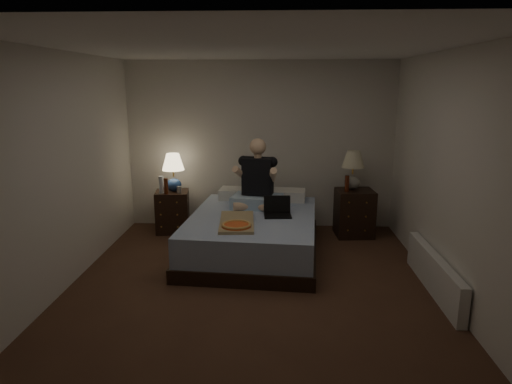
{
  "coord_description": "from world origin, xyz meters",
  "views": [
    {
      "loc": [
        0.25,
        -4.59,
        2.15
      ],
      "look_at": [
        0.0,
        0.9,
        0.85
      ],
      "focal_mm": 32.0,
      "sensor_mm": 36.0,
      "label": 1
    }
  ],
  "objects_px": {
    "bed": "(253,234)",
    "nightstand_right": "(354,213)",
    "lamp_left": "(173,173)",
    "soda_can": "(179,190)",
    "nightstand_left": "(173,211)",
    "laptop": "(278,207)",
    "person": "(257,173)",
    "beer_bottle_right": "(347,183)",
    "lamp_right": "(353,170)",
    "pizza_box": "(236,226)",
    "water_bottle": "(161,185)",
    "radiator": "(434,274)",
    "beer_bottle_left": "(166,186)"
  },
  "relations": [
    {
      "from": "bed",
      "to": "pizza_box",
      "type": "relative_size",
      "value": 2.75
    },
    {
      "from": "beer_bottle_right",
      "to": "pizza_box",
      "type": "distance_m",
      "value": 1.98
    },
    {
      "from": "pizza_box",
      "to": "radiator",
      "type": "bearing_deg",
      "value": -14.93
    },
    {
      "from": "nightstand_right",
      "to": "soda_can",
      "type": "distance_m",
      "value": 2.56
    },
    {
      "from": "lamp_left",
      "to": "soda_can",
      "type": "bearing_deg",
      "value": -49.64
    },
    {
      "from": "nightstand_right",
      "to": "beer_bottle_right",
      "type": "relative_size",
      "value": 2.93
    },
    {
      "from": "nightstand_left",
      "to": "water_bottle",
      "type": "relative_size",
      "value": 2.45
    },
    {
      "from": "pizza_box",
      "to": "radiator",
      "type": "xyz_separation_m",
      "value": [
        2.13,
        -0.42,
        -0.36
      ]
    },
    {
      "from": "bed",
      "to": "person",
      "type": "bearing_deg",
      "value": 89.66
    },
    {
      "from": "lamp_right",
      "to": "pizza_box",
      "type": "height_order",
      "value": "lamp_right"
    },
    {
      "from": "water_bottle",
      "to": "pizza_box",
      "type": "distance_m",
      "value": 1.82
    },
    {
      "from": "bed",
      "to": "laptop",
      "type": "distance_m",
      "value": 0.5
    },
    {
      "from": "bed",
      "to": "person",
      "type": "relative_size",
      "value": 2.25
    },
    {
      "from": "bed",
      "to": "nightstand_right",
      "type": "xyz_separation_m",
      "value": [
        1.43,
        0.81,
        0.08
      ]
    },
    {
      "from": "nightstand_right",
      "to": "pizza_box",
      "type": "height_order",
      "value": "nightstand_right"
    },
    {
      "from": "pizza_box",
      "to": "beer_bottle_right",
      "type": "bearing_deg",
      "value": 38.77
    },
    {
      "from": "lamp_left",
      "to": "soda_can",
      "type": "relative_size",
      "value": 5.6
    },
    {
      "from": "bed",
      "to": "beer_bottle_left",
      "type": "height_order",
      "value": "beer_bottle_left"
    },
    {
      "from": "soda_can",
      "to": "beer_bottle_right",
      "type": "height_order",
      "value": "beer_bottle_right"
    },
    {
      "from": "water_bottle",
      "to": "laptop",
      "type": "xyz_separation_m",
      "value": [
        1.68,
        -0.81,
        -0.1
      ]
    },
    {
      "from": "lamp_right",
      "to": "water_bottle",
      "type": "relative_size",
      "value": 2.24
    },
    {
      "from": "pizza_box",
      "to": "water_bottle",
      "type": "bearing_deg",
      "value": 127.89
    },
    {
      "from": "soda_can",
      "to": "person",
      "type": "relative_size",
      "value": 0.11
    },
    {
      "from": "nightstand_right",
      "to": "beer_bottle_right",
      "type": "distance_m",
      "value": 0.48
    },
    {
      "from": "beer_bottle_left",
      "to": "radiator",
      "type": "relative_size",
      "value": 0.14
    },
    {
      "from": "bed",
      "to": "soda_can",
      "type": "bearing_deg",
      "value": 149.9
    },
    {
      "from": "lamp_right",
      "to": "pizza_box",
      "type": "distance_m",
      "value": 2.18
    },
    {
      "from": "lamp_right",
      "to": "nightstand_right",
      "type": "bearing_deg",
      "value": -61.52
    },
    {
      "from": "lamp_right",
      "to": "beer_bottle_right",
      "type": "distance_m",
      "value": 0.24
    },
    {
      "from": "nightstand_left",
      "to": "pizza_box",
      "type": "height_order",
      "value": "nightstand_left"
    },
    {
      "from": "bed",
      "to": "laptop",
      "type": "height_order",
      "value": "laptop"
    },
    {
      "from": "nightstand_left",
      "to": "laptop",
      "type": "distance_m",
      "value": 1.84
    },
    {
      "from": "water_bottle",
      "to": "beer_bottle_left",
      "type": "relative_size",
      "value": 1.09
    },
    {
      "from": "radiator",
      "to": "water_bottle",
      "type": "bearing_deg",
      "value": 151.94
    },
    {
      "from": "soda_can",
      "to": "water_bottle",
      "type": "bearing_deg",
      "value": -176.71
    },
    {
      "from": "laptop",
      "to": "lamp_right",
      "type": "bearing_deg",
      "value": 36.75
    },
    {
      "from": "water_bottle",
      "to": "person",
      "type": "height_order",
      "value": "person"
    },
    {
      "from": "beer_bottle_left",
      "to": "soda_can",
      "type": "bearing_deg",
      "value": 20.83
    },
    {
      "from": "soda_can",
      "to": "radiator",
      "type": "relative_size",
      "value": 0.06
    },
    {
      "from": "beer_bottle_right",
      "to": "pizza_box",
      "type": "bearing_deg",
      "value": -137.51
    },
    {
      "from": "bed",
      "to": "beer_bottle_right",
      "type": "height_order",
      "value": "beer_bottle_right"
    },
    {
      "from": "lamp_right",
      "to": "lamp_left",
      "type": "bearing_deg",
      "value": 179.86
    },
    {
      "from": "bed",
      "to": "laptop",
      "type": "xyz_separation_m",
      "value": [
        0.32,
        -0.05,
        0.38
      ]
    },
    {
      "from": "nightstand_right",
      "to": "bed",
      "type": "bearing_deg",
      "value": -154.84
    },
    {
      "from": "soda_can",
      "to": "bed",
      "type": "bearing_deg",
      "value": -34.8
    },
    {
      "from": "bed",
      "to": "nightstand_right",
      "type": "bearing_deg",
      "value": 34.26
    },
    {
      "from": "soda_can",
      "to": "person",
      "type": "distance_m",
      "value": 1.25
    },
    {
      "from": "soda_can",
      "to": "lamp_left",
      "type": "bearing_deg",
      "value": 130.36
    },
    {
      "from": "pizza_box",
      "to": "radiator",
      "type": "distance_m",
      "value": 2.21
    },
    {
      "from": "lamp_right",
      "to": "person",
      "type": "distance_m",
      "value": 1.44
    }
  ]
}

